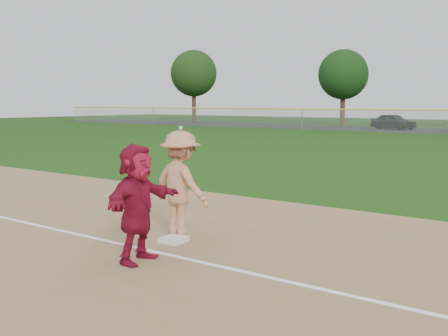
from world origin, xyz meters
The scene contains 8 objects.
ground centered at (0.00, 0.00, 0.00)m, with size 160.00×160.00×0.00m, color #18400C.
foul_line centered at (0.00, -0.80, 0.03)m, with size 60.00×0.10×0.01m, color white.
first_base centered at (0.00, -0.08, 0.07)m, with size 0.44×0.44×0.10m, color silver.
base_runner centered at (0.40, -1.40, 1.01)m, with size 1.84×0.59×1.99m, color maroon.
car_left centered at (-13.18, 45.95, 0.78)m, with size 1.82×4.53×1.54m, color black.
first_base_play centered at (-0.15, 0.30, 1.07)m, with size 1.42×0.90×2.21m.
tree_0 centered at (-44.00, 52.00, 6.59)m, with size 6.40×6.40×9.81m.
tree_1 centered at (-22.00, 53.00, 5.83)m, with size 5.80×5.80×8.75m.
Camera 1 is at (7.12, -7.79, 2.68)m, focal length 45.00 mm.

